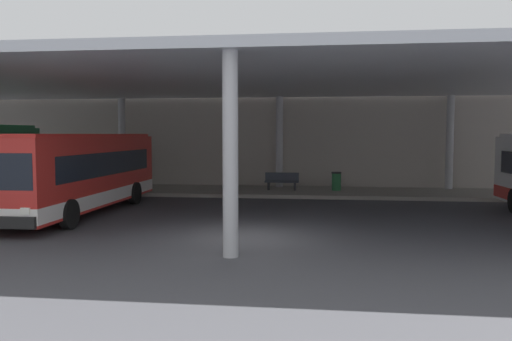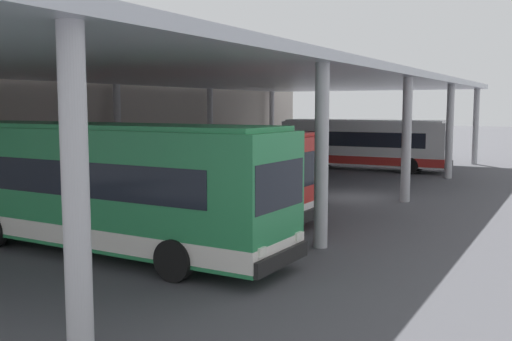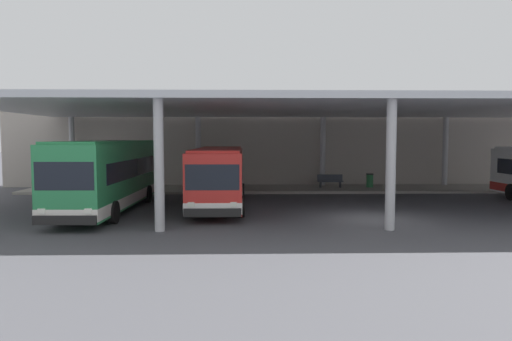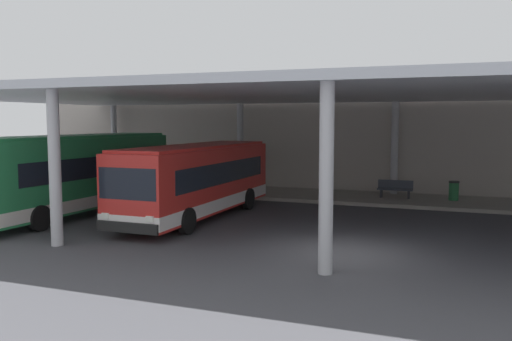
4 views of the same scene
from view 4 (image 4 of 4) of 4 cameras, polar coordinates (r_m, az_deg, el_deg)
The scene contains 8 objects.
ground_plane at distance 17.37m, azimuth 9.41°, elevation -8.71°, with size 200.00×200.00×0.00m, color #47474C.
platform_kerb at distance 28.76m, azimuth 14.17°, elevation -3.03°, with size 42.00×4.50×0.18m, color gray.
station_building_facade at distance 31.71m, azimuth 15.01°, elevation 3.50°, with size 48.00×1.60×6.56m, color #ADA399.
canopy_shelter at distance 22.30m, azimuth 12.51°, elevation 8.03°, with size 40.00×17.00×5.55m.
bus_nearest_bay at distance 25.08m, azimuth -18.81°, elevation -0.33°, with size 2.88×11.38×3.57m.
bus_second_bay at distance 23.11m, azimuth -6.31°, elevation -1.00°, with size 2.74×10.53×3.17m.
bench_waiting at distance 28.72m, azimuth 14.73°, elevation -1.90°, with size 1.80×0.45×0.92m.
trash_bin at distance 28.69m, azimuth 20.50°, elevation -2.04°, with size 0.52×0.52×0.98m.
Camera 4 is at (3.35, -16.52, 4.20)m, focal length 37.19 mm.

